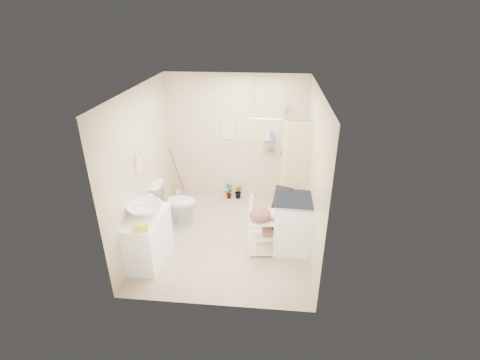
{
  "coord_description": "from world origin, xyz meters",
  "views": [
    {
      "loc": [
        0.72,
        -5.09,
        3.63
      ],
      "look_at": [
        0.2,
        0.25,
        1.02
      ],
      "focal_mm": 26.0,
      "sensor_mm": 36.0,
      "label": 1
    }
  ],
  "objects_px": {
    "toilet": "(174,203)",
    "washing_machine": "(294,223)",
    "laundry_rack": "(265,233)",
    "vanity": "(148,238)"
  },
  "relations": [
    {
      "from": "toilet",
      "to": "washing_machine",
      "type": "height_order",
      "value": "washing_machine"
    },
    {
      "from": "washing_machine",
      "to": "laundry_rack",
      "type": "relative_size",
      "value": 1.23
    },
    {
      "from": "washing_machine",
      "to": "laundry_rack",
      "type": "bearing_deg",
      "value": -155.68
    },
    {
      "from": "washing_machine",
      "to": "laundry_rack",
      "type": "xyz_separation_m",
      "value": [
        -0.46,
        -0.19,
        -0.09
      ]
    },
    {
      "from": "vanity",
      "to": "toilet",
      "type": "relative_size",
      "value": 1.11
    },
    {
      "from": "laundry_rack",
      "to": "vanity",
      "type": "bearing_deg",
      "value": -175.48
    },
    {
      "from": "vanity",
      "to": "washing_machine",
      "type": "height_order",
      "value": "washing_machine"
    },
    {
      "from": "toilet",
      "to": "laundry_rack",
      "type": "height_order",
      "value": "toilet"
    },
    {
      "from": "vanity",
      "to": "laundry_rack",
      "type": "height_order",
      "value": "vanity"
    },
    {
      "from": "vanity",
      "to": "toilet",
      "type": "distance_m",
      "value": 1.12
    }
  ]
}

